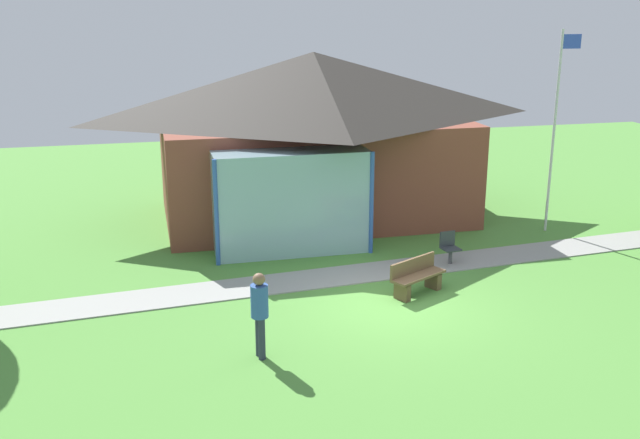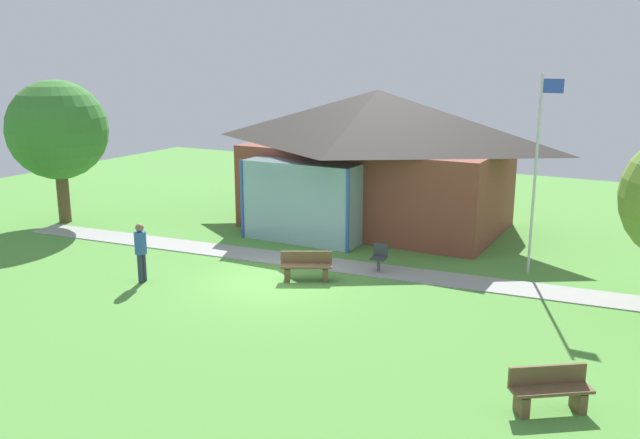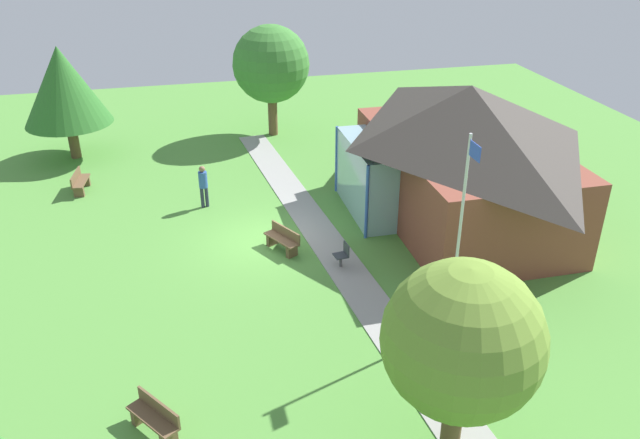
% 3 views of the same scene
% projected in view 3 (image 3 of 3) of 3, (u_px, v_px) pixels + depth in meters
% --- Properties ---
extents(ground_plane, '(44.00, 44.00, 0.00)m').
position_uv_depth(ground_plane, '(265.00, 241.00, 22.87)').
color(ground_plane, '#54933D').
extents(pavilion, '(10.29, 7.20, 5.17)m').
position_uv_depth(pavilion, '(460.00, 152.00, 23.28)').
color(pavilion, brown).
rests_on(pavilion, ground_plane).
extents(footpath, '(22.10, 3.34, 0.03)m').
position_uv_depth(footpath, '(321.00, 234.00, 23.29)').
color(footpath, '#999993').
rests_on(footpath, ground_plane).
extents(flagpole, '(0.64, 0.08, 5.91)m').
position_uv_depth(flagpole, '(461.00, 230.00, 16.75)').
color(flagpole, silver).
rests_on(flagpole, ground_plane).
extents(bench_front_left, '(1.55, 0.64, 0.84)m').
position_uv_depth(bench_front_left, '(80.00, 182.00, 26.48)').
color(bench_front_left, brown).
rests_on(bench_front_left, ground_plane).
extents(bench_rear_near_path, '(1.53, 1.10, 0.84)m').
position_uv_depth(bench_rear_near_path, '(283.00, 240.00, 22.11)').
color(bench_rear_near_path, brown).
rests_on(bench_rear_near_path, ground_plane).
extents(bench_lawn_far_right, '(1.47, 1.23, 0.84)m').
position_uv_depth(bench_lawn_far_right, '(155.00, 418.00, 14.62)').
color(bench_lawn_far_right, brown).
rests_on(bench_lawn_far_right, ground_plane).
extents(patio_chair_lawn_spare, '(0.49, 0.49, 0.86)m').
position_uv_depth(patio_chair_lawn_spare, '(343.00, 256.00, 21.11)').
color(patio_chair_lawn_spare, '#33383D').
rests_on(patio_chair_lawn_spare, ground_plane).
extents(visitor_strolling_lawn, '(0.34, 0.34, 1.74)m').
position_uv_depth(visitor_strolling_lawn, '(203.00, 183.00, 24.88)').
color(visitor_strolling_lawn, '#2D3347').
rests_on(visitor_strolling_lawn, ground_plane).
extents(tree_lawn_corner, '(3.91, 3.91, 5.20)m').
position_uv_depth(tree_lawn_corner, '(63.00, 86.00, 28.51)').
color(tree_lawn_corner, brown).
rests_on(tree_lawn_corner, ground_plane).
extents(tree_west_hedge, '(3.80, 3.80, 5.53)m').
position_uv_depth(tree_west_hedge, '(271.00, 64.00, 31.26)').
color(tree_west_hedge, brown).
rests_on(tree_west_hedge, ground_plane).
extents(tree_east_hedge, '(3.41, 3.41, 4.72)m').
position_uv_depth(tree_east_hedge, '(462.00, 341.00, 13.01)').
color(tree_east_hedge, brown).
rests_on(tree_east_hedge, ground_plane).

